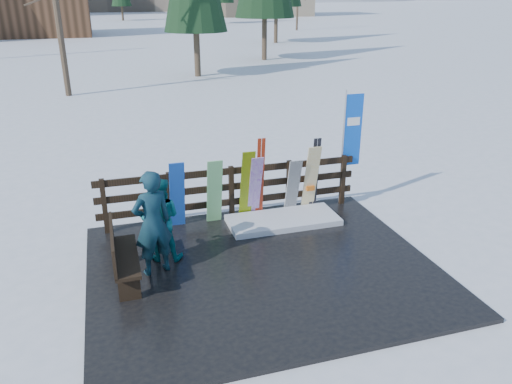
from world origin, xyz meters
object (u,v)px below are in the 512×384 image
object	(u,v)px
snowboard_1	(214,192)
rental_flag	(350,135)
snowboard_2	(247,185)
snowboard_4	(293,187)
snowboard_0	(177,195)
person_back	(160,219)
snowboard_5	(311,179)
person_front	(153,223)
snowboard_3	(255,187)
bench	(121,254)

from	to	relation	value
snowboard_1	rental_flag	bearing A→B (deg)	4.90
snowboard_2	snowboard_4	bearing A→B (deg)	0.00
snowboard_0	person_back	bearing A→B (deg)	-112.55
snowboard_5	person_front	world-z (taller)	person_front
rental_flag	person_front	world-z (taller)	rental_flag
snowboard_5	snowboard_1	bearing A→B (deg)	-180.00
snowboard_1	snowboard_3	world-z (taller)	same
rental_flag	person_front	xyz separation A→B (m)	(-4.56, -1.87, -0.68)
snowboard_1	snowboard_3	distance (m)	0.87
rental_flag	person_back	size ratio (longest dim) A/B	1.68
snowboard_0	snowboard_1	xyz separation A→B (m)	(0.76, -0.00, -0.02)
bench	snowboard_3	distance (m)	3.34
snowboard_0	person_back	xyz separation A→B (m)	(-0.48, -1.15, 0.04)
snowboard_1	person_back	xyz separation A→B (m)	(-1.24, -1.15, 0.06)
snowboard_5	person_back	world-z (taller)	person_back
snowboard_3	person_back	world-z (taller)	person_back
snowboard_2	snowboard_5	bearing A→B (deg)	0.00
snowboard_2	person_back	world-z (taller)	snowboard_2
snowboard_5	person_back	distance (m)	3.57
snowboard_2	bench	bearing A→B (deg)	-146.71
person_front	snowboard_4	bearing A→B (deg)	-169.76
bench	snowboard_0	world-z (taller)	snowboard_0
snowboard_4	snowboard_1	bearing A→B (deg)	180.00
snowboard_3	snowboard_0	bearing A→B (deg)	180.00
snowboard_2	snowboard_0	bearing A→B (deg)	180.00
rental_flag	person_back	world-z (taller)	rental_flag
snowboard_2	person_front	bearing A→B (deg)	-142.74
snowboard_5	rental_flag	size ratio (longest dim) A/B	0.60
snowboard_0	snowboard_3	distance (m)	1.64
bench	person_back	xyz separation A→B (m)	(0.73, 0.60, 0.26)
snowboard_1	bench	bearing A→B (deg)	-138.43
snowboard_0	snowboard_5	world-z (taller)	snowboard_5
snowboard_3	person_back	xyz separation A→B (m)	(-2.11, -1.15, 0.06)
snowboard_0	person_back	size ratio (longest dim) A/B	0.97
bench	person_front	size ratio (longest dim) A/B	0.81
snowboard_4	person_back	size ratio (longest dim) A/B	0.84
person_front	person_back	world-z (taller)	person_front
snowboard_0	person_front	distance (m)	1.73
snowboard_1	snowboard_3	xyz separation A→B (m)	(0.87, 0.00, 0.00)
snowboard_1	rental_flag	size ratio (longest dim) A/B	0.56
snowboard_4	snowboard_2	bearing A→B (deg)	-180.00
snowboard_2	snowboard_1	bearing A→B (deg)	180.00
person_back	snowboard_5	bearing A→B (deg)	-145.22
snowboard_4	snowboard_5	distance (m)	0.43
snowboard_4	person_back	xyz separation A→B (m)	(-2.97, -1.15, 0.14)
snowboard_0	rental_flag	size ratio (longest dim) A/B	0.58
bench	snowboard_0	distance (m)	2.14
snowboard_3	snowboard_2	bearing A→B (deg)	-180.00
person_front	person_back	bearing A→B (deg)	-127.11
snowboard_1	person_front	world-z (taller)	person_front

